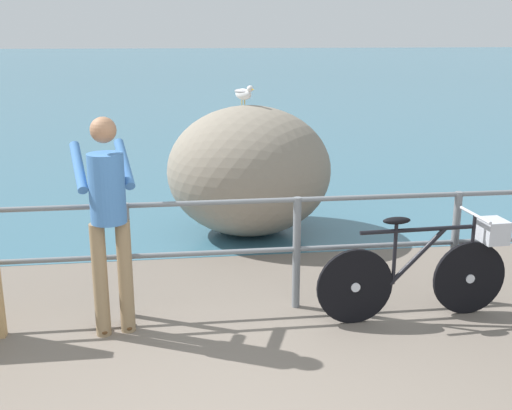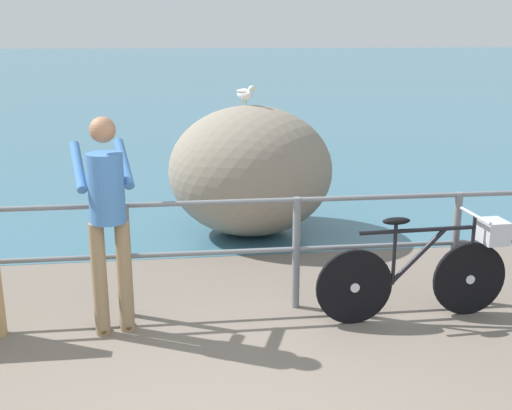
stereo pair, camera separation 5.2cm
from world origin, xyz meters
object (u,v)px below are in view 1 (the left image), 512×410
Objects in this scene: bicycle at (430,266)px; seagull at (243,93)px; breakwater_boulder_main at (249,171)px; person_at_railing at (109,216)px.

bicycle is 3.18m from seagull.
person_at_railing is at bearing -119.71° from breakwater_boulder_main.
bicycle is at bearing -104.93° from person_at_railing.
bicycle is 5.38× the size of seagull.
breakwater_boulder_main is 0.92m from seagull.
bicycle is 0.86× the size of breakwater_boulder_main.
person_at_railing is 5.63× the size of seagull.
bicycle is 0.95× the size of person_at_railing.
bicycle is at bearing -8.38° from seagull.
seagull reaches higher than bicycle.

